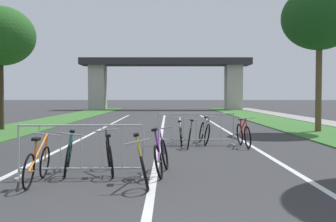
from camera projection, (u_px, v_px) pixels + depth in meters
name	position (u px, v px, depth m)	size (l,w,h in m)	color
grass_verge_left	(48.00, 122.00, 24.89)	(3.17, 52.91, 0.05)	#386B2D
grass_verge_right	(277.00, 122.00, 24.92)	(3.17, 52.91, 0.05)	#386B2D
sidewalk_path_right	(318.00, 122.00, 24.93)	(1.81, 52.91, 0.08)	gray
lane_stripe_center	(161.00, 131.00, 18.57)	(0.14, 30.61, 0.01)	silver
lane_stripe_right_lane	(226.00, 131.00, 18.58)	(0.14, 30.61, 0.01)	silver
lane_stripe_left_lane	(96.00, 131.00, 18.57)	(0.14, 30.61, 0.01)	silver
overpass_bridge	(165.00, 74.00, 46.82)	(19.15, 3.63, 5.81)	#2D2D30
tree_right_oak_near	(318.00, 18.00, 17.92)	(3.29, 3.29, 6.40)	brown
crowd_barrier_nearest	(80.00, 151.00, 8.06)	(2.50, 0.53, 1.05)	#ADADB2
crowd_barrier_second	(195.00, 129.00, 13.34)	(2.50, 0.53, 1.05)	#ADADB2
bicycle_white_0	(180.00, 133.00, 13.72)	(0.51, 1.68, 0.89)	black
bicycle_orange_1	(36.00, 164.00, 7.49)	(0.55, 1.66, 0.91)	black
bicycle_yellow_2	(142.00, 165.00, 7.47)	(0.45, 1.69, 0.91)	black
bicycle_teal_3	(68.00, 156.00, 8.51)	(0.64, 1.64, 0.91)	black
bicycle_black_4	(108.00, 156.00, 8.55)	(0.61, 1.71, 0.89)	black
bicycle_green_5	(189.00, 135.00, 12.88)	(0.45, 1.72, 0.89)	black
bicycle_silver_6	(203.00, 132.00, 13.90)	(0.52, 1.80, 0.98)	black
bicycle_red_7	(242.00, 135.00, 12.99)	(0.54, 1.67, 0.95)	black
bicycle_purple_8	(160.00, 156.00, 8.43)	(0.50, 1.71, 0.97)	black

